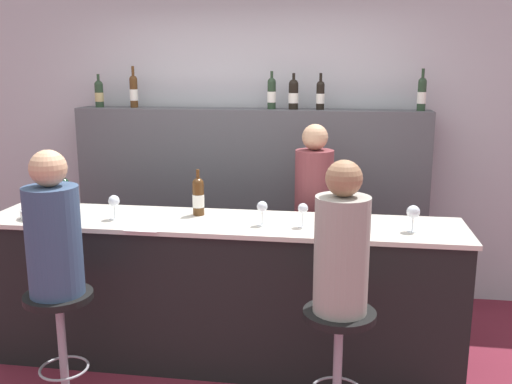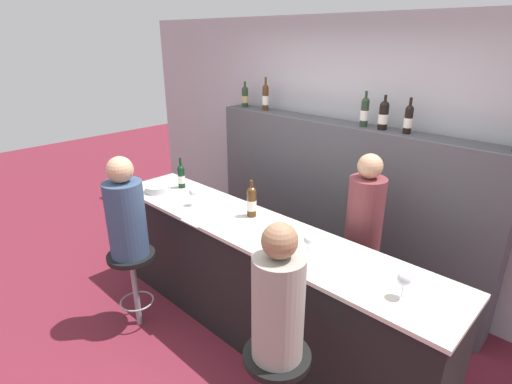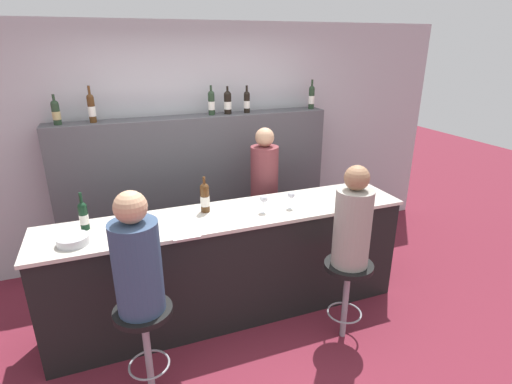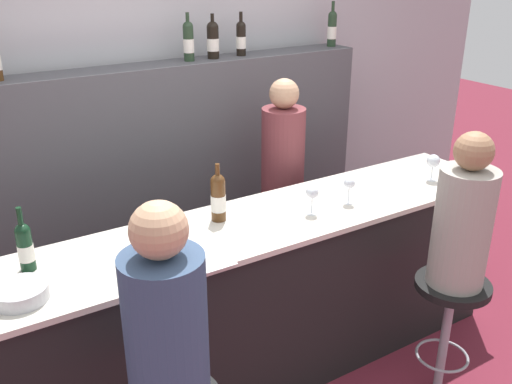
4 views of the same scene
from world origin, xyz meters
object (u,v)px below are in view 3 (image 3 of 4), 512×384
guest_seated_left (137,260)px  bartender (264,206)px  wine_glass_2 (291,196)px  wine_glass_3 (356,186)px  wine_bottle_counter_0 (83,215)px  wine_bottle_counter_1 (205,197)px  bar_stool_left (145,327)px  wine_bottle_backbar_4 (247,102)px  wine_bottle_backbar_5 (312,97)px  wine_bottle_backbar_0 (56,112)px  wine_bottle_backbar_2 (211,103)px  wine_bottle_backbar_1 (91,108)px  wine_bottle_backbar_3 (228,102)px  metal_bowl (73,240)px  wine_glass_0 (145,216)px  wine_glass_1 (264,200)px  guest_seated_right (353,222)px  bar_stool_right (347,280)px

guest_seated_left → bartender: (1.40, 1.29, -0.34)m
wine_glass_2 → wine_glass_3: wine_glass_3 is taller
wine_bottle_counter_0 → wine_bottle_counter_1: bearing=0.0°
wine_bottle_counter_1 → bar_stool_left: wine_bottle_counter_1 is taller
wine_bottle_backbar_4 → wine_bottle_backbar_5: wine_bottle_backbar_5 is taller
wine_bottle_counter_0 → bartender: 1.84m
wine_bottle_backbar_0 → wine_glass_2: (1.86, -1.25, -0.65)m
wine_glass_3 → wine_bottle_backbar_2: bearing=129.6°
wine_bottle_backbar_1 → wine_bottle_backbar_3: bearing=0.0°
wine_bottle_backbar_2 → metal_bowl: (-1.41, -1.29, -0.75)m
wine_bottle_backbar_4 → metal_bowl: size_ratio=1.31×
wine_bottle_counter_0 → wine_bottle_backbar_1: bearing=82.0°
wine_glass_0 → wine_glass_1: bearing=-0.0°
wine_glass_0 → wine_glass_1: wine_glass_0 is taller
guest_seated_right → bartender: size_ratio=0.52×
wine_glass_2 → wine_bottle_backbar_0: bearing=146.1°
wine_bottle_counter_0 → metal_bowl: size_ratio=1.35×
wine_bottle_counter_0 → bar_stool_right: size_ratio=0.43×
wine_bottle_counter_0 → wine_glass_3: 2.37m
bar_stool_left → wine_glass_2: bearing=23.2°
guest_seated_right → wine_bottle_counter_1: bearing=141.1°
wine_bottle_counter_1 → wine_glass_3: 1.41m
wine_glass_2 → wine_bottle_backbar_5: bearing=55.9°
wine_glass_3 → guest_seated_left: guest_seated_left is taller
wine_bottle_backbar_4 → metal_bowl: 2.34m
wine_bottle_backbar_5 → metal_bowl: bearing=-153.8°
wine_bottle_backbar_3 → guest_seated_left: wine_bottle_backbar_3 is taller
wine_glass_1 → wine_bottle_backbar_5: bearing=48.5°
wine_bottle_backbar_4 → metal_bowl: (-1.81, -1.29, -0.74)m
bar_stool_left → wine_bottle_backbar_3: bearing=56.9°
wine_glass_3 → guest_seated_right: guest_seated_right is taller
wine_bottle_backbar_0 → wine_glass_2: 2.33m
wine_bottle_counter_0 → wine_glass_3: size_ratio=1.83×
wine_bottle_backbar_2 → wine_glass_0: size_ratio=1.89×
wine_bottle_backbar_3 → wine_glass_3: size_ratio=1.76×
wine_bottle_backbar_3 → wine_glass_0: 1.77m
wine_bottle_backbar_3 → bar_stool_left: wine_bottle_backbar_3 is taller
wine_bottle_backbar_2 → wine_glass_3: 1.75m
wine_bottle_counter_1 → metal_bowl: 1.08m
wine_bottle_backbar_3 → wine_glass_0: size_ratio=1.79×
wine_glass_0 → wine_bottle_counter_0: bearing=156.2°
wine_bottle_backbar_2 → bar_stool_left: size_ratio=0.43×
wine_bottle_backbar_3 → guest_seated_left: bearing=-123.1°
metal_bowl → wine_bottle_backbar_5: bearing=26.2°
wine_bottle_counter_0 → bartender: bearing=16.3°
wine_glass_1 → guest_seated_left: size_ratio=0.19×
wine_bottle_backbar_0 → metal_bowl: bearing=-86.2°
metal_bowl → wine_bottle_counter_1: bearing=12.8°
wine_bottle_backbar_1 → wine_bottle_backbar_3: size_ratio=1.19×
metal_bowl → wine_bottle_backbar_3: bearing=38.9°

